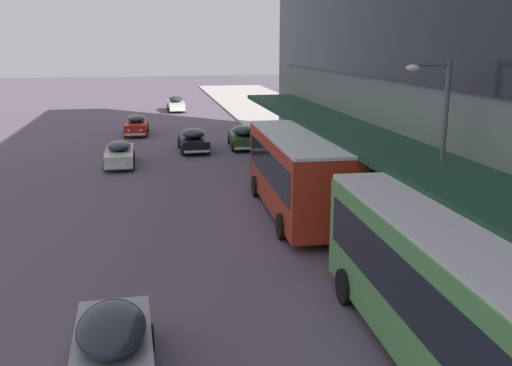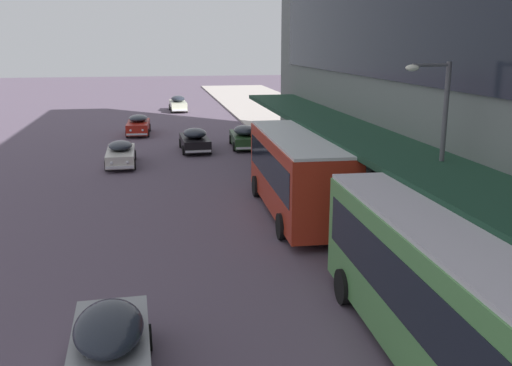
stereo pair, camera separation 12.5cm
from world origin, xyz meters
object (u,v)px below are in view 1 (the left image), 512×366
at_px(sedan_second_near, 243,137).
at_px(street_lamp, 438,148).
at_px(transit_bus_kerbside_rear, 297,170).
at_px(sedan_oncoming_rear, 119,154).
at_px(sedan_trailing_mid, 176,104).
at_px(sedan_oncoming_front, 137,125).
at_px(sedan_lead_mid, 193,140).
at_px(transit_bus_kerbside_front, 446,286).
at_px(sedan_trailing_near, 113,353).

relative_size(sedan_second_near, street_lamp, 0.76).
relative_size(transit_bus_kerbside_rear, sedan_oncoming_rear, 2.02).
bearing_deg(sedan_second_near, street_lamp, -83.52).
bearing_deg(sedan_trailing_mid, sedan_oncoming_front, -104.56).
bearing_deg(sedan_lead_mid, transit_bus_kerbside_rear, -78.29).
xyz_separation_m(transit_bus_kerbside_rear, sedan_trailing_mid, (-3.25, 38.25, -1.16)).
bearing_deg(sedan_second_near, transit_bus_kerbside_front, -90.08).
bearing_deg(sedan_lead_mid, sedan_trailing_near, -98.11).
distance_m(transit_bus_kerbside_front, sedan_oncoming_front, 36.15).
distance_m(transit_bus_kerbside_front, sedan_trailing_near, 7.45).
xyz_separation_m(sedan_second_near, sedan_trailing_near, (-7.38, -27.66, 0.04)).
bearing_deg(sedan_trailing_mid, sedan_second_near, -80.76).
xyz_separation_m(sedan_oncoming_front, sedan_lead_mid, (3.89, -7.98, 0.01)).
xyz_separation_m(transit_bus_kerbside_rear, street_lamp, (2.90, -6.33, 1.99)).
xyz_separation_m(sedan_trailing_mid, sedan_lead_mid, (0.04, -22.80, -0.05)).
xyz_separation_m(sedan_trailing_mid, street_lamp, (6.15, -44.58, 3.15)).
height_order(sedan_second_near, sedan_trailing_near, sedan_trailing_near).
height_order(sedan_trailing_mid, street_lamp, street_lamp).
relative_size(transit_bus_kerbside_rear, sedan_trailing_near, 1.98).
xyz_separation_m(sedan_oncoming_front, street_lamp, (10.00, -29.75, 3.20)).
xyz_separation_m(sedan_oncoming_front, sedan_second_near, (7.44, -7.24, 0.00)).
height_order(sedan_lead_mid, sedan_trailing_near, sedan_trailing_near).
relative_size(sedan_lead_mid, sedan_trailing_near, 0.94).
bearing_deg(sedan_trailing_near, sedan_oncoming_rear, 92.17).
bearing_deg(transit_bus_kerbside_front, sedan_lead_mid, 97.29).
height_order(transit_bus_kerbside_front, street_lamp, street_lamp).
relative_size(transit_bus_kerbside_rear, sedan_oncoming_front, 1.98).
relative_size(sedan_oncoming_rear, sedan_second_near, 0.97).
relative_size(sedan_oncoming_front, sedan_oncoming_rear, 1.02).
xyz_separation_m(sedan_trailing_near, street_lamp, (9.94, 5.16, 3.16)).
relative_size(sedan_oncoming_rear, sedan_lead_mid, 1.05).
bearing_deg(sedan_trailing_near, transit_bus_kerbside_rear, 58.51).
height_order(transit_bus_kerbside_rear, sedan_trailing_near, transit_bus_kerbside_rear).
bearing_deg(sedan_oncoming_rear, sedan_oncoming_front, 86.00).
distance_m(sedan_oncoming_front, street_lamp, 31.55).
bearing_deg(sedan_oncoming_rear, sedan_lead_mid, 38.45).
xyz_separation_m(transit_bus_kerbside_rear, sedan_trailing_near, (-7.04, -11.49, -1.17)).
height_order(transit_bus_kerbside_rear, street_lamp, street_lamp).
height_order(sedan_oncoming_rear, street_lamp, street_lamp).
height_order(transit_bus_kerbside_rear, sedan_oncoming_front, transit_bus_kerbside_rear).
xyz_separation_m(transit_bus_kerbside_rear, sedan_second_near, (0.34, 16.18, -1.21)).
bearing_deg(sedan_oncoming_front, sedan_trailing_mid, 75.44).
height_order(sedan_lead_mid, sedan_second_near, sedan_lead_mid).
distance_m(transit_bus_kerbside_front, sedan_oncoming_rear, 25.07).
xyz_separation_m(sedan_lead_mid, sedan_trailing_near, (-3.84, -26.93, 0.03)).
xyz_separation_m(sedan_trailing_mid, sedan_trailing_near, (-3.79, -49.74, -0.01)).
xyz_separation_m(sedan_trailing_mid, sedan_oncoming_front, (-3.85, -14.83, -0.05)).
relative_size(sedan_oncoming_rear, street_lamp, 0.73).
bearing_deg(sedan_oncoming_rear, transit_bus_kerbside_rear, -55.93).
bearing_deg(sedan_trailing_mid, street_lamp, -82.15).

